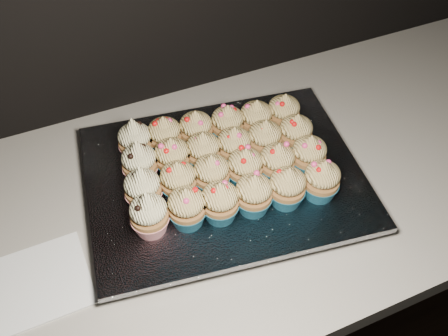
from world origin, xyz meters
The scene contains 29 objects.
cabinet centered at (0.00, 1.70, 0.43)m, with size 2.40×0.60×0.86m, color black.
worktop centered at (0.00, 1.70, 0.88)m, with size 2.44×0.64×0.04m, color beige.
napkin centered at (-0.29, 1.64, 0.90)m, with size 0.14×0.14×0.00m, color white.
baking_tray centered at (0.06, 1.70, 0.91)m, with size 0.45×0.34×0.02m, color black.
foil_lining centered at (0.06, 1.70, 0.93)m, with size 0.49×0.38×0.01m, color silver.
cupcake_0 centered at (-0.10, 1.64, 0.97)m, with size 0.06×0.06×0.10m.
cupcake_1 centered at (-0.04, 1.63, 0.97)m, with size 0.06×0.06×0.08m.
cupcake_2 centered at (0.01, 1.62, 0.97)m, with size 0.06×0.06×0.08m.
cupcake_3 centered at (0.07, 1.61, 0.97)m, with size 0.06×0.06×0.08m.
cupcake_4 centered at (0.13, 1.60, 0.97)m, with size 0.06×0.06×0.08m.
cupcake_5 centered at (0.19, 1.59, 0.97)m, with size 0.06×0.06×0.08m.
cupcake_6 centered at (-0.09, 1.69, 0.97)m, with size 0.06×0.06×0.10m.
cupcake_7 centered at (-0.03, 1.69, 0.97)m, with size 0.06×0.06×0.08m.
cupcake_8 centered at (0.02, 1.68, 0.97)m, with size 0.06×0.06×0.08m.
cupcake_9 centered at (0.08, 1.67, 0.97)m, with size 0.06×0.06×0.08m.
cupcake_10 centered at (0.14, 1.66, 0.97)m, with size 0.06×0.06×0.08m.
cupcake_11 centered at (0.20, 1.65, 0.97)m, with size 0.06×0.06×0.08m.
cupcake_12 centered at (-0.08, 1.75, 0.97)m, with size 0.06×0.06×0.10m.
cupcake_13 centered at (-0.02, 1.74, 0.97)m, with size 0.06×0.06×0.08m.
cupcake_14 centered at (0.03, 1.74, 0.97)m, with size 0.06×0.06×0.08m.
cupcake_15 centered at (0.09, 1.73, 0.97)m, with size 0.06×0.06×0.08m.
cupcake_16 centered at (0.14, 1.72, 0.97)m, with size 0.06×0.06×0.08m.
cupcake_17 centered at (0.20, 1.71, 0.97)m, with size 0.06×0.06×0.08m.
cupcake_18 centered at (-0.07, 1.81, 0.97)m, with size 0.06×0.06×0.10m.
cupcake_19 centered at (-0.02, 1.80, 0.97)m, with size 0.06×0.06×0.08m.
cupcake_20 centered at (0.04, 1.79, 0.97)m, with size 0.06×0.06×0.08m.
cupcake_21 centered at (0.10, 1.78, 0.97)m, with size 0.06×0.06×0.08m.
cupcake_22 centered at (0.15, 1.78, 0.97)m, with size 0.06×0.06×0.08m.
cupcake_23 centered at (0.21, 1.77, 0.97)m, with size 0.06×0.06×0.08m.
Camera 1 is at (-0.18, 1.15, 1.61)m, focal length 40.00 mm.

